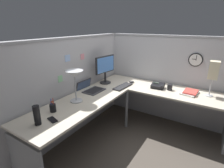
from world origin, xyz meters
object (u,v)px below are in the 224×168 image
(cell_phone, at_px, (53,120))
(desk_lamp_paper, at_px, (214,71))
(wall_clock, at_px, (196,60))
(keyboard, at_px, (123,87))
(monitor, at_px, (105,67))
(desk_lamp_dome, at_px, (75,76))
(book_stack, at_px, (190,92))
(laptop, at_px, (90,89))
(office_phone, at_px, (158,86))
(coffee_mug, at_px, (170,87))
(thermos_flask, at_px, (37,115))
(computer_mouse, at_px, (132,82))
(pen_cup, at_px, (53,108))

(cell_phone, bearing_deg, desk_lamp_paper, -25.41)
(wall_clock, bearing_deg, keyboard, 121.96)
(monitor, bearing_deg, desk_lamp_dome, -173.37)
(cell_phone, height_order, wall_clock, wall_clock)
(cell_phone, height_order, book_stack, book_stack)
(laptop, relative_size, keyboard, 0.90)
(monitor, height_order, office_phone, monitor)
(monitor, distance_m, book_stack, 1.46)
(wall_clock, bearing_deg, desk_lamp_dome, 139.22)
(desk_lamp_dome, xyz_separation_m, office_phone, (1.13, -0.80, -0.33))
(coffee_mug, bearing_deg, thermos_flask, 152.59)
(computer_mouse, bearing_deg, desk_lamp_paper, -87.50)
(computer_mouse, xyz_separation_m, book_stack, (-0.01, -1.01, 0.00))
(thermos_flask, relative_size, desk_lamp_paper, 0.42)
(thermos_flask, height_order, office_phone, thermos_flask)
(keyboard, bearing_deg, laptop, 139.27)
(desk_lamp_paper, bearing_deg, laptop, 114.25)
(computer_mouse, distance_m, wall_clock, 1.13)
(office_phone, bearing_deg, thermos_flask, 157.57)
(computer_mouse, bearing_deg, keyboard, 175.63)
(laptop, distance_m, thermos_flask, 1.12)
(monitor, height_order, laptop, monitor)
(computer_mouse, relative_size, coffee_mug, 1.08)
(monitor, xyz_separation_m, coffee_mug, (0.26, -1.10, -0.25))
(computer_mouse, height_order, cell_phone, computer_mouse)
(computer_mouse, height_order, desk_lamp_dome, desk_lamp_dome)
(coffee_mug, bearing_deg, wall_clock, -39.63)
(pen_cup, height_order, desk_lamp_paper, desk_lamp_paper)
(computer_mouse, relative_size, book_stack, 0.33)
(desk_lamp_dome, relative_size, book_stack, 1.42)
(cell_phone, bearing_deg, wall_clock, -15.54)
(keyboard, xyz_separation_m, computer_mouse, (0.30, -0.02, 0.01))
(office_phone, xyz_separation_m, coffee_mug, (0.00, -0.19, 0.01))
(desk_lamp_paper, xyz_separation_m, coffee_mug, (-0.07, 0.57, -0.34))
(computer_mouse, bearing_deg, pen_cup, 167.77)
(desk_lamp_dome, relative_size, thermos_flask, 2.02)
(laptop, height_order, pen_cup, pen_cup)
(computer_mouse, height_order, thermos_flask, thermos_flask)
(coffee_mug, bearing_deg, monitor, 103.44)
(pen_cup, height_order, coffee_mug, pen_cup)
(computer_mouse, bearing_deg, office_phone, -91.77)
(book_stack, distance_m, desk_lamp_paper, 0.45)
(monitor, relative_size, thermos_flask, 2.27)
(office_phone, xyz_separation_m, desk_lamp_paper, (0.07, -0.76, 0.35))
(desk_lamp_paper, bearing_deg, computer_mouse, 92.50)
(coffee_mug, bearing_deg, office_phone, 91.20)
(monitor, bearing_deg, coffee_mug, -76.56)
(desk_lamp_paper, relative_size, wall_clock, 2.41)
(keyboard, xyz_separation_m, office_phone, (0.28, -0.53, 0.03))
(pen_cup, bearing_deg, thermos_flask, -161.41)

